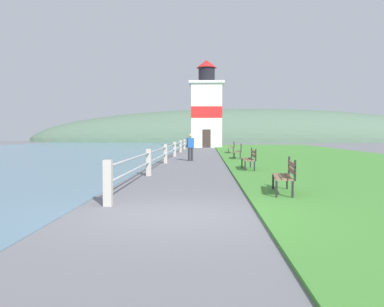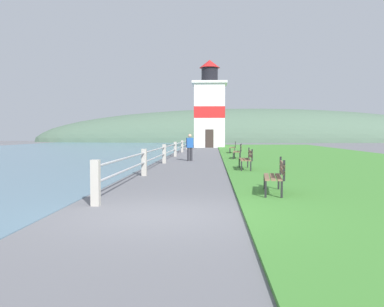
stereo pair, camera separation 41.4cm
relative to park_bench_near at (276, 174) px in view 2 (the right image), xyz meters
name	(u,v)px [view 2 (the right image)]	position (x,y,z in m)	size (l,w,h in m)	color
ground_plane	(159,215)	(-2.61, -2.72, -0.54)	(160.00, 160.00, 0.00)	slate
grass_verge	(315,157)	(4.99, 17.08, -0.51)	(12.00, 59.42, 0.06)	#428433
seawall_railing	(170,150)	(-4.11, 14.61, 0.06)	(0.18, 32.85, 0.99)	#A8A399
park_bench_near	(276,174)	(0.00, 0.00, 0.00)	(0.64, 1.64, 0.94)	brown
park_bench_midway	(247,158)	(-0.16, 7.20, 0.00)	(0.49, 1.84, 0.94)	brown
park_bench_far	(238,150)	(-0.05, 14.91, 0.00)	(0.62, 1.76, 0.94)	brown
park_bench_by_lighthouse	(233,147)	(0.01, 22.35, 0.00)	(0.58, 2.00, 0.94)	brown
lighthouse	(210,110)	(-1.95, 37.82, 3.66)	(3.89, 3.89, 9.83)	white
person_strolling	(190,146)	(-2.89, 13.41, 0.29)	(0.42, 0.31, 1.53)	#28282D
distant_hillside	(251,142)	(5.39, 66.89, -0.54)	(80.00, 16.00, 12.00)	#4C6651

